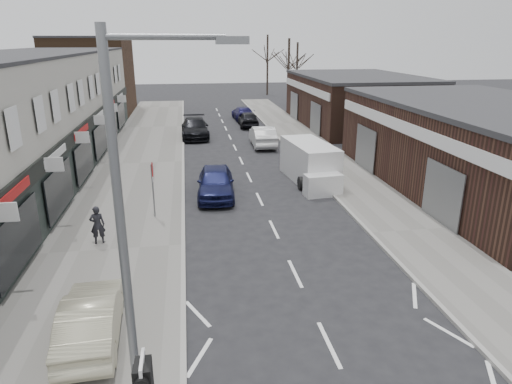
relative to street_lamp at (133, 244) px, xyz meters
name	(u,v)px	position (x,y,z in m)	size (l,w,h in m)	color
pavement_left	(140,164)	(-2.22, 22.80, -4.56)	(5.50, 64.00, 0.12)	slate
pavement_right	(322,157)	(10.28, 22.80, -4.56)	(3.50, 64.00, 0.12)	slate
shop_terrace_left	(9,120)	(-8.97, 20.30, -1.07)	(8.00, 41.00, 7.10)	#BAB6A9
brick_block_far	(92,77)	(-8.97, 45.80, -0.62)	(8.00, 10.00, 8.00)	#432D1D
right_unit_near	(487,149)	(17.03, 14.80, -2.37)	(10.00, 18.00, 4.50)	#3C251B
right_unit_far	(356,101)	(17.03, 34.80, -2.37)	(10.00, 16.00, 4.50)	#3C251B
tree_far_a	(288,106)	(13.53, 48.80, -4.62)	(3.60, 3.60, 8.00)	#382D26
tree_far_b	(296,99)	(16.03, 54.80, -4.62)	(3.60, 3.60, 7.50)	#382D26
tree_far_c	(267,95)	(13.03, 60.80, -4.62)	(3.60, 3.60, 8.50)	#382D26
street_lamp	(133,244)	(0.00, 0.00, 0.00)	(2.23, 0.22, 8.00)	slate
warning_sign	(153,173)	(-0.63, 12.80, -2.42)	(0.12, 0.80, 2.70)	slate
white_van	(310,164)	(7.93, 17.50, -3.56)	(2.51, 5.92, 2.23)	white
sedan_on_pavement	(91,318)	(-1.80, 3.82, -3.83)	(1.41, 4.05, 1.33)	#B3AE8F
pedestrian	(97,225)	(-2.72, 10.22, -3.71)	(0.57, 0.38, 1.57)	black
parked_car_left_a	(216,182)	(2.33, 15.59, -3.83)	(1.87, 4.64, 1.58)	#161A46
parked_car_left_b	(195,128)	(1.63, 31.11, -3.82)	(2.24, 5.51, 1.60)	black
parked_car_right_a	(263,136)	(6.73, 27.04, -3.84)	(1.65, 4.73, 1.56)	silver
parked_car_right_b	(248,119)	(6.73, 35.36, -3.90)	(1.71, 4.25, 1.45)	black
parked_car_right_c	(243,113)	(6.73, 39.36, -3.94)	(1.89, 4.66, 1.35)	#191645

